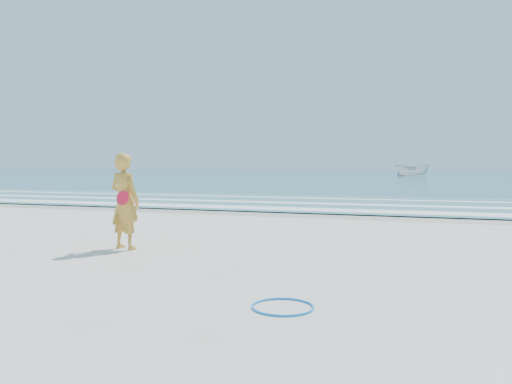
% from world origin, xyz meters
% --- Properties ---
extents(ground, '(400.00, 400.00, 0.00)m').
position_xyz_m(ground, '(0.00, 0.00, 0.00)').
color(ground, silver).
rests_on(ground, ground).
extents(wet_sand, '(400.00, 2.40, 0.00)m').
position_xyz_m(wet_sand, '(0.00, 9.00, 0.00)').
color(wet_sand, '#B2A893').
rests_on(wet_sand, ground).
extents(ocean, '(400.00, 190.00, 0.04)m').
position_xyz_m(ocean, '(0.00, 105.00, 0.02)').
color(ocean, '#19727F').
rests_on(ocean, ground).
extents(shallow, '(400.00, 10.00, 0.01)m').
position_xyz_m(shallow, '(0.00, 14.00, 0.04)').
color(shallow, '#59B7AD').
rests_on(shallow, ocean).
extents(foam_near, '(400.00, 1.40, 0.01)m').
position_xyz_m(foam_near, '(0.00, 10.30, 0.05)').
color(foam_near, white).
rests_on(foam_near, shallow).
extents(foam_mid, '(400.00, 0.90, 0.01)m').
position_xyz_m(foam_mid, '(0.00, 13.20, 0.05)').
color(foam_mid, white).
rests_on(foam_mid, shallow).
extents(foam_far, '(400.00, 0.60, 0.01)m').
position_xyz_m(foam_far, '(0.00, 16.50, 0.05)').
color(foam_far, white).
rests_on(foam_far, shallow).
extents(hoop, '(0.74, 0.74, 0.03)m').
position_xyz_m(hoop, '(3.08, -1.95, 0.01)').
color(hoop, '#0D87EB').
rests_on(hoop, ground).
extents(boat, '(5.32, 2.92, 1.94)m').
position_xyz_m(boat, '(1.71, 71.71, 1.01)').
color(boat, silver).
rests_on(boat, ocean).
extents(woman, '(0.76, 0.58, 1.88)m').
position_xyz_m(woman, '(-1.00, 0.93, 0.94)').
color(woman, gold).
rests_on(woman, ground).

